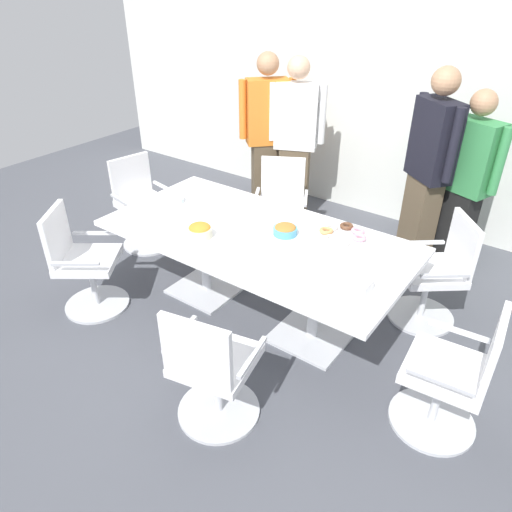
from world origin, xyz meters
name	(u,v)px	position (x,y,z in m)	size (l,w,h in m)	color
ground_plane	(256,311)	(0.00, 0.00, -0.01)	(10.00, 10.00, 0.01)	#4C4F56
back_wall	(390,91)	(0.00, 2.40, 1.40)	(8.00, 0.10, 2.80)	silver
conference_table	(256,248)	(0.00, 0.00, 0.63)	(2.40, 1.20, 0.75)	white
office_chair_0	(281,210)	(-0.46, 1.06, 0.41)	(0.73, 0.73, 0.91)	silver
office_chair_1	(142,207)	(-1.65, 0.28, 0.41)	(0.63, 0.63, 0.91)	silver
office_chair_2	(83,266)	(-1.21, -0.78, 0.41)	(0.75, 0.75, 0.91)	silver
office_chair_3	(212,372)	(0.45, -1.07, 0.41)	(0.64, 0.64, 0.91)	silver
office_chair_4	(453,379)	(1.65, -0.26, 0.41)	(0.58, 0.58, 0.91)	silver
office_chair_5	(435,277)	(1.20, 0.78, 0.41)	(0.76, 0.76, 0.91)	silver
person_standing_0	(267,135)	(-1.02, 1.60, 0.94)	(0.48, 0.50, 1.80)	brown
person_standing_1	(295,140)	(-0.69, 1.67, 0.93)	(0.59, 0.38, 1.78)	brown
person_standing_2	(429,169)	(0.77, 1.58, 0.97)	(0.53, 0.45, 1.84)	brown
person_standing_3	(464,183)	(1.08, 1.67, 0.87)	(0.60, 0.36, 1.68)	black
snack_bowl_chips_orange	(200,230)	(-0.32, -0.29, 0.80)	(0.19, 0.19, 0.11)	beige
snack_bowl_pretzels	(285,230)	(0.18, 0.13, 0.79)	(0.19, 0.19, 0.09)	#4C9EC6
donut_platter	(342,234)	(0.56, 0.36, 0.77)	(0.36, 0.36, 0.04)	white
plate_stack	(173,200)	(-0.93, 0.05, 0.77)	(0.19, 0.19, 0.04)	white
napkin_pile	(359,286)	(0.97, -0.24, 0.79)	(0.14, 0.14, 0.09)	white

